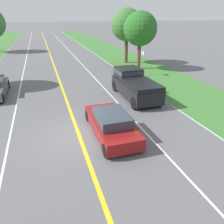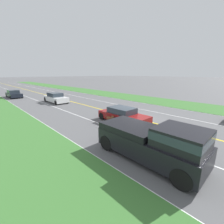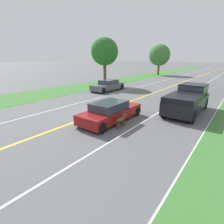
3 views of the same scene
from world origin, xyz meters
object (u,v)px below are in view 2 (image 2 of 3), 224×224
ego_car (123,115)px  pickup_truck (153,141)px  car_trailing_mid (14,94)px  car_trailing_near (56,98)px  dog (110,118)px

ego_car → pickup_truck: (3.45, 5.04, 0.40)m
ego_car → car_trailing_mid: (3.67, -23.04, 0.01)m
ego_car → car_trailing_mid: 23.33m
ego_car → car_trailing_mid: car_trailing_mid is taller
car_trailing_near → car_trailing_mid: 10.39m
car_trailing_near → ego_car: bearing=91.1°
car_trailing_mid → car_trailing_near: bearing=109.2°
ego_car → car_trailing_mid: size_ratio=1.04×
pickup_truck → car_trailing_mid: 28.09m
ego_car → dog: size_ratio=3.74×
dog → pickup_truck: (2.28, 5.48, 0.52)m
dog → car_trailing_near: (-0.92, -12.80, 0.17)m
pickup_truck → car_trailing_near: (-3.20, -18.28, -0.34)m
dog → car_trailing_mid: bearing=-82.5°
car_trailing_near → car_trailing_mid: bearing=-70.8°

